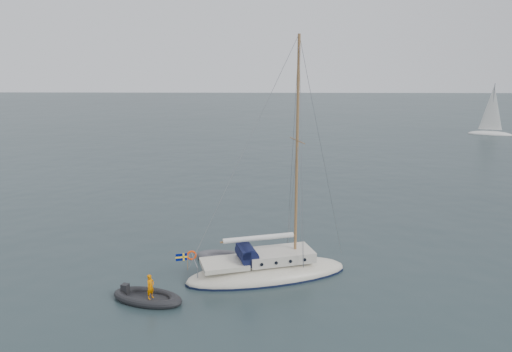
{
  "coord_description": "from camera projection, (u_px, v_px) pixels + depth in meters",
  "views": [
    {
      "loc": [
        -0.53,
        -25.63,
        11.03
      ],
      "look_at": [
        -1.08,
        0.0,
        5.06
      ],
      "focal_mm": 35.0,
      "sensor_mm": 36.0,
      "label": 1
    }
  ],
  "objects": [
    {
      "name": "ground",
      "position": [
        276.0,
        266.0,
        27.45
      ],
      "size": [
        300.0,
        300.0,
        0.0
      ],
      "primitive_type": "plane",
      "color": "black",
      "rests_on": "ground"
    },
    {
      "name": "sailboat",
      "position": [
        267.0,
        259.0,
        25.83
      ],
      "size": [
        9.01,
        2.7,
        12.83
      ],
      "rotation": [
        0.0,
        0.0,
        0.29
      ],
      "color": "beige",
      "rests_on": "ground"
    },
    {
      "name": "dinghy",
      "position": [
        222.0,
        257.0,
        28.16
      ],
      "size": [
        3.0,
        1.35,
        0.43
      ],
      "rotation": [
        0.0,
        0.0,
        -0.19
      ],
      "color": "#4A4A4F",
      "rests_on": "ground"
    },
    {
      "name": "rib",
      "position": [
        147.0,
        297.0,
        23.36
      ],
      "size": [
        3.52,
        1.6,
        1.37
      ],
      "rotation": [
        0.0,
        0.0,
        -0.3
      ],
      "color": "black",
      "rests_on": "ground"
    },
    {
      "name": "distant_yacht_b",
      "position": [
        492.0,
        112.0,
        74.97
      ],
      "size": [
        6.16,
        3.29,
        8.17
      ],
      "rotation": [
        0.0,
        0.0,
        -0.37
      ],
      "color": "silver",
      "rests_on": "ground"
    }
  ]
}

